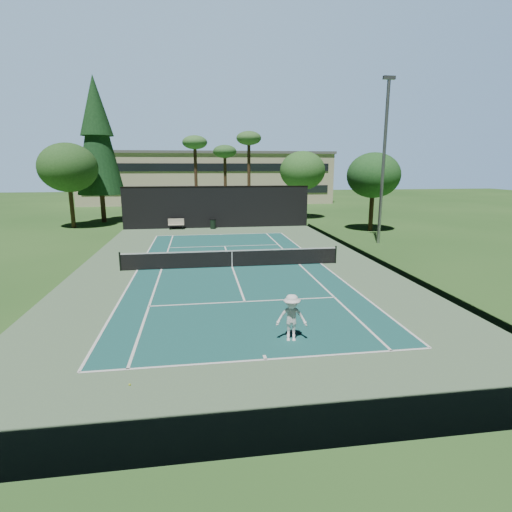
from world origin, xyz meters
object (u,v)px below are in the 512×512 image
Objects in this scene: tennis_ball_a at (130,385)px; tennis_ball_b at (190,255)px; trash_bin at (213,224)px; tennis_net at (232,258)px; park_bench at (176,224)px; tennis_ball_c at (266,253)px; player at (292,318)px; tennis_ball_d at (145,260)px.

tennis_ball_b is (1.39, 16.47, -0.00)m from tennis_ball_a.
tennis_net is at bearing -88.11° from trash_bin.
park_bench is (-0.09, 28.32, 0.51)m from tennis_ball_a.
tennis_net is 187.81× the size of tennis_ball_c.
player is 14.57m from tennis_ball_d.
tennis_net is at bearing 106.23° from player.
tennis_ball_d is 13.16m from park_bench.
tennis_ball_a is at bearing -145.95° from player.
player is 1.10× the size of park_bench.
park_bench is at bearing 97.11° from tennis_ball_b.
tennis_ball_a is at bearing -84.54° from tennis_ball_d.
tennis_ball_d is at bearing 95.46° from tennis_ball_a.
trash_bin is at bearing -3.06° from park_bench.
tennis_ball_b is 5.16m from tennis_ball_c.
player is 24.72× the size of tennis_ball_a.
player reaches higher than tennis_net.
tennis_net is 8.60× the size of park_bench.
park_bench is at bearing 104.45° from tennis_net.
player is at bearing -78.94° from park_bench.
player is at bearing -96.20° from tennis_ball_c.
park_bench reaches higher than tennis_ball_a.
tennis_ball_b is at bearing -82.89° from park_bench.
tennis_ball_c is (5.16, -0.18, 0.00)m from tennis_ball_b.
tennis_ball_d is (-2.85, -1.23, 0.00)m from tennis_ball_b.
tennis_net is 7.84× the size of player.
tennis_ball_d is (-1.46, 15.24, 0.00)m from tennis_ball_a.
tennis_ball_d is 13.79m from trash_bin.
trash_bin is (2.01, 11.66, 0.45)m from tennis_ball_b.
park_bench is at bearing 84.03° from tennis_ball_d.
player is (1.10, -10.59, 0.26)m from tennis_net.
tennis_ball_a is at bearing -96.90° from trash_bin.
trash_bin is at bearing 91.89° from tennis_net.
tennis_ball_a and tennis_ball_d have the same top height.
tennis_ball_b is at bearing 124.47° from tennis_net.
player is at bearing -75.74° from tennis_ball_b.
tennis_ball_a reaches higher than tennis_ball_b.
tennis_ball_d is (-6.47, 13.03, -0.79)m from player.
tennis_ball_b is at bearing 178.05° from tennis_ball_c.
player reaches higher than tennis_ball_c.
tennis_net is 13.40m from tennis_ball_a.
tennis_ball_a is at bearing -106.99° from tennis_net.
tennis_ball_d is (-8.00, -1.06, -0.00)m from tennis_ball_c.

